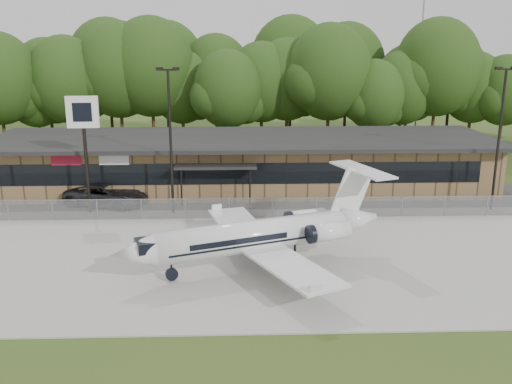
{
  "coord_description": "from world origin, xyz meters",
  "views": [
    {
      "loc": [
        -0.43,
        -22.53,
        12.05
      ],
      "look_at": [
        0.75,
        12.0,
        2.75
      ],
      "focal_mm": 40.0,
      "sensor_mm": 36.0,
      "label": 1
    }
  ],
  "objects_px": {
    "suv": "(107,195)",
    "pole_sign": "(83,125)",
    "terminal": "(242,161)",
    "business_jet": "(262,236)"
  },
  "relations": [
    {
      "from": "suv",
      "to": "pole_sign",
      "type": "distance_m",
      "value": 5.84
    },
    {
      "from": "suv",
      "to": "terminal",
      "type": "bearing_deg",
      "value": -45.14
    },
    {
      "from": "suv",
      "to": "pole_sign",
      "type": "bearing_deg",
      "value": 172.47
    },
    {
      "from": "business_jet",
      "to": "pole_sign",
      "type": "height_order",
      "value": "pole_sign"
    },
    {
      "from": "business_jet",
      "to": "suv",
      "type": "distance_m",
      "value": 16.53
    },
    {
      "from": "pole_sign",
      "to": "business_jet",
      "type": "bearing_deg",
      "value": -45.0
    },
    {
      "from": "terminal",
      "to": "suv",
      "type": "distance_m",
      "value": 11.53
    },
    {
      "from": "suv",
      "to": "business_jet",
      "type": "bearing_deg",
      "value": -121.03
    },
    {
      "from": "suv",
      "to": "pole_sign",
      "type": "xyz_separation_m",
      "value": [
        -0.82,
        -1.79,
        5.5
      ]
    },
    {
      "from": "business_jet",
      "to": "terminal",
      "type": "bearing_deg",
      "value": 72.25
    }
  ]
}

